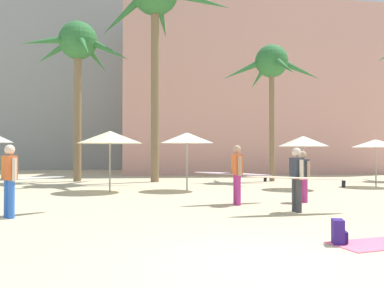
# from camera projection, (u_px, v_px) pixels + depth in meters

# --- Properties ---
(ground) EXTENTS (120.00, 120.00, 0.00)m
(ground) POSITION_uv_depth(u_px,v_px,m) (270.00, 263.00, 5.91)
(ground) COLOR #C6B28C
(hotel_pink) EXTENTS (19.59, 10.89, 12.08)m
(hotel_pink) POSITION_uv_depth(u_px,v_px,m) (250.00, 96.00, 33.98)
(hotel_pink) COLOR #DB9989
(hotel_pink) RESTS_ON ground
(palm_tree_far_left) EXTENTS (5.48, 5.24, 8.49)m
(palm_tree_far_left) POSITION_uv_depth(u_px,v_px,m) (78.00, 49.00, 22.37)
(palm_tree_far_left) COLOR brown
(palm_tree_far_left) RESTS_ON ground
(palm_tree_left) EXTENTS (5.46, 5.34, 7.28)m
(palm_tree_left) POSITION_uv_depth(u_px,v_px,m) (272.00, 67.00, 22.52)
(palm_tree_left) COLOR brown
(palm_tree_left) RESTS_ON ground
(palm_tree_center) EXTENTS (7.14, 7.62, 11.17)m
(palm_tree_center) POSITION_uv_depth(u_px,v_px,m) (155.00, 2.00, 22.04)
(palm_tree_center) COLOR brown
(palm_tree_center) RESTS_ON ground
(cafe_umbrella_0) EXTENTS (2.54, 2.54, 2.38)m
(cafe_umbrella_0) POSITION_uv_depth(u_px,v_px,m) (110.00, 137.00, 16.52)
(cafe_umbrella_0) COLOR gray
(cafe_umbrella_0) RESTS_ON ground
(cafe_umbrella_1) EXTENTS (2.06, 2.06, 2.12)m
(cafe_umbrella_1) POSITION_uv_depth(u_px,v_px,m) (376.00, 143.00, 18.84)
(cafe_umbrella_1) COLOR gray
(cafe_umbrella_1) RESTS_ON ground
(cafe_umbrella_2) EXTENTS (2.14, 2.14, 2.34)m
(cafe_umbrella_2) POSITION_uv_depth(u_px,v_px,m) (187.00, 138.00, 17.05)
(cafe_umbrella_2) COLOR gray
(cafe_umbrella_2) RESTS_ON ground
(cafe_umbrella_3) EXTENTS (2.12, 2.12, 2.23)m
(cafe_umbrella_3) POSITION_uv_depth(u_px,v_px,m) (303.00, 141.00, 17.71)
(cafe_umbrella_3) COLOR gray
(cafe_umbrella_3) RESTS_ON ground
(backpack) EXTENTS (0.30, 0.34, 0.42)m
(backpack) POSITION_uv_depth(u_px,v_px,m) (339.00, 232.00, 7.13)
(backpack) COLOR navy
(backpack) RESTS_ON ground
(person_near_left) EXTENTS (2.36, 1.99, 1.73)m
(person_near_left) POSITION_uv_depth(u_px,v_px,m) (11.00, 178.00, 10.08)
(person_near_left) COLOR blue
(person_near_left) RESTS_ON ground
(person_near_right) EXTENTS (2.63, 1.09, 1.76)m
(person_near_right) POSITION_uv_depth(u_px,v_px,m) (236.00, 173.00, 12.53)
(person_near_right) COLOR #B7337F
(person_near_right) RESTS_ON ground
(person_mid_right) EXTENTS (3.02, 0.93, 1.67)m
(person_mid_right) POSITION_uv_depth(u_px,v_px,m) (298.00, 177.00, 10.81)
(person_mid_right) COLOR #3D3D42
(person_mid_right) RESTS_ON ground
(person_mid_left) EXTENTS (0.36, 0.59, 1.59)m
(person_mid_left) POSITION_uv_depth(u_px,v_px,m) (303.00, 174.00, 13.06)
(person_mid_left) COLOR #B7337F
(person_mid_left) RESTS_ON ground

